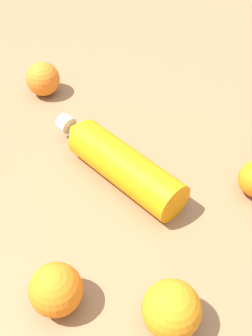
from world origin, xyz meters
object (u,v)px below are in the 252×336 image
at_px(water_bottle, 117,161).
at_px(orange_4, 43,79).
at_px(orange_0, 172,310).
at_px(orange_3, 56,290).

distance_m(water_bottle, orange_4, 0.29).
height_order(orange_0, orange_3, orange_0).
distance_m(orange_0, orange_4, 0.55).
relative_size(orange_0, orange_3, 1.06).
bearing_deg(orange_0, water_bottle, -52.85).
bearing_deg(orange_0, orange_3, 11.05).
bearing_deg(orange_3, water_bottle, -86.05).
bearing_deg(water_bottle, orange_4, -10.96).
height_order(water_bottle, orange_0, orange_0).
bearing_deg(water_bottle, orange_3, 117.75).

